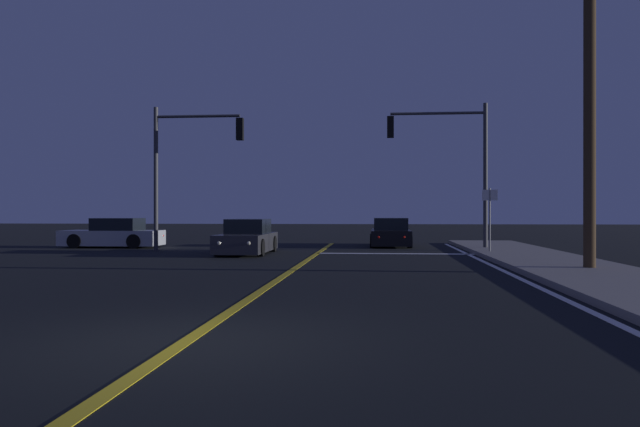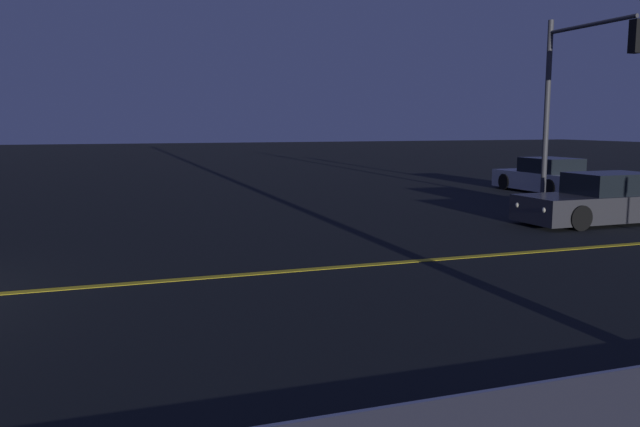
# 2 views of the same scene
# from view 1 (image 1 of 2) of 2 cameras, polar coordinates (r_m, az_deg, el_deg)

# --- Properties ---
(ground_plane) EXTENTS (160.00, 160.00, 0.00)m
(ground_plane) POSITION_cam_1_polar(r_m,az_deg,el_deg) (8.18, -11.85, -11.15)
(ground_plane) COLOR black
(sidewalk_right) EXTENTS (3.20, 33.18, 0.15)m
(sidewalk_right) POSITION_cam_1_polar(r_m,az_deg,el_deg) (17.75, 22.49, -4.83)
(sidewalk_right) COLOR gray
(sidewalk_right) RESTS_ON ground
(lane_line_center) EXTENTS (0.20, 31.34, 0.01)m
(lane_line_center) POSITION_cam_1_polar(r_m,az_deg,el_deg) (17.13, -2.71, -5.23)
(lane_line_center) COLOR gold
(lane_line_center) RESTS_ON ground
(lane_line_edge_right) EXTENTS (0.16, 31.34, 0.01)m
(lane_line_edge_right) POSITION_cam_1_polar(r_m,az_deg,el_deg) (17.30, 16.60, -5.18)
(lane_line_edge_right) COLOR white
(lane_line_edge_right) RESTS_ON ground
(stop_bar) EXTENTS (6.00, 0.50, 0.01)m
(stop_bar) POSITION_cam_1_polar(r_m,az_deg,el_deg) (24.67, 6.74, -3.60)
(stop_bar) COLOR white
(stop_bar) RESTS_ON ground
(car_parked_curb_black) EXTENTS (1.91, 4.74, 1.34)m
(car_parked_curb_black) POSITION_cam_1_polar(r_m,az_deg,el_deg) (30.17, 6.36, -1.83)
(car_parked_curb_black) COLOR black
(car_parked_curb_black) RESTS_ON ground
(car_mid_block_silver) EXTENTS (4.45, 1.99, 1.34)m
(car_mid_block_silver) POSITION_cam_1_polar(r_m,az_deg,el_deg) (30.44, -18.04, -1.82)
(car_mid_block_silver) COLOR #B2B5BA
(car_mid_block_silver) RESTS_ON ground
(car_distant_tail_charcoal) EXTENTS (1.84, 4.64, 1.34)m
(car_distant_tail_charcoal) POSITION_cam_1_polar(r_m,az_deg,el_deg) (24.73, -6.56, -2.26)
(car_distant_tail_charcoal) COLOR #2D2D33
(car_distant_tail_charcoal) RESTS_ON ground
(traffic_signal_near_right) EXTENTS (4.16, 0.28, 6.15)m
(traffic_signal_near_right) POSITION_cam_1_polar(r_m,az_deg,el_deg) (27.19, 11.63, 5.39)
(traffic_signal_near_right) COLOR #38383D
(traffic_signal_near_right) RESTS_ON ground
(traffic_signal_far_left) EXTENTS (3.76, 0.28, 5.95)m
(traffic_signal_far_left) POSITION_cam_1_polar(r_m,az_deg,el_deg) (26.79, -11.87, 5.14)
(traffic_signal_far_left) COLOR #38383D
(traffic_signal_far_left) RESTS_ON ground
(utility_pole_right) EXTENTS (1.54, 0.31, 10.64)m
(utility_pole_right) POSITION_cam_1_polar(r_m,az_deg,el_deg) (18.56, 23.04, 12.18)
(utility_pole_right) COLOR #42301E
(utility_pole_right) RESTS_ON ground
(street_sign_corner) EXTENTS (0.56, 0.11, 2.49)m
(street_sign_corner) POSITION_cam_1_polar(r_m,az_deg,el_deg) (24.46, 15.00, 0.27)
(street_sign_corner) COLOR slate
(street_sign_corner) RESTS_ON ground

